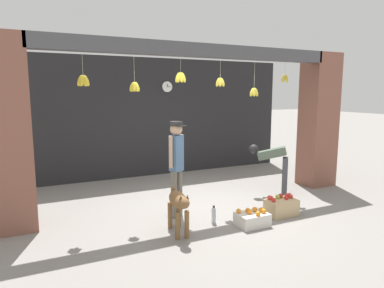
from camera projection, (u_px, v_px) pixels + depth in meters
name	position (u px, v px, depth m)	size (l,w,h in m)	color
ground_plane	(202.00, 207.00, 6.50)	(60.00, 60.00, 0.00)	gray
shop_back_wall	(151.00, 118.00, 8.84)	(7.65, 0.12, 3.02)	#232326
shop_pillar_left	(7.00, 135.00, 5.19)	(0.70, 0.60, 3.02)	brown
shop_pillar_right	(318.00, 120.00, 7.89)	(0.70, 0.60, 3.02)	brown
storefront_awning	(198.00, 53.00, 6.18)	(5.75, 0.28, 0.97)	#4C4C51
dog	(179.00, 203.00, 5.18)	(0.32, 0.87, 0.70)	brown
shopkeeper	(176.00, 161.00, 5.84)	(0.32, 0.31, 1.67)	#6B665B
worker_stooping	(274.00, 162.00, 7.16)	(0.69, 0.64, 1.06)	#424247
fruit_crate_oranges	(252.00, 219.00, 5.56)	(0.50, 0.38, 0.28)	silver
fruit_crate_apples	(281.00, 207.00, 6.04)	(0.54, 0.34, 0.35)	tan
water_bottle	(214.00, 215.00, 5.66)	(0.07, 0.07, 0.30)	silver
wall_clock	(167.00, 87.00, 8.83)	(0.29, 0.03, 0.29)	black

